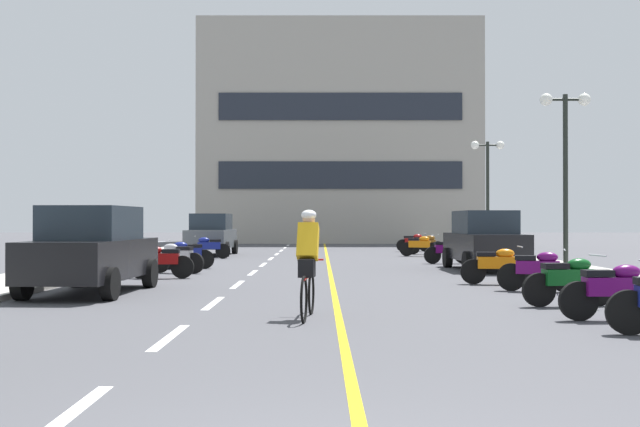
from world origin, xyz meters
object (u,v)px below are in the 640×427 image
(street_lamp_mid, at_px, (562,140))
(cyclist_rider, at_px, (305,261))
(parked_car_mid, at_px, (481,240))
(motorcycle_11, at_px, (417,245))
(parked_car_far, at_px, (208,234))
(motorcycle_7, at_px, (173,257))
(motorcycle_4, at_px, (535,270))
(motorcycle_12, at_px, (423,244))
(motorcycle_2, at_px, (611,289))
(motorcycle_8, at_px, (183,254))
(motorcycle_6, at_px, (157,261))
(parked_car_near, at_px, (88,250))
(motorcycle_13, at_px, (411,242))
(street_lamp_far, at_px, (484,170))
(motorcycle_10, at_px, (205,247))
(motorcycle_3, at_px, (566,280))
(motorcycle_5, at_px, (494,265))
(motorcycle_9, at_px, (445,250))

(street_lamp_mid, xyz_separation_m, cyclist_rider, (-7.26, -9.86, -2.95))
(parked_car_mid, height_order, motorcycle_11, parked_car_mid)
(parked_car_far, height_order, motorcycle_7, parked_car_far)
(motorcycle_4, bearing_deg, motorcycle_12, 89.70)
(motorcycle_2, relative_size, motorcycle_8, 1.01)
(parked_car_far, distance_m, motorcycle_11, 9.07)
(street_lamp_mid, bearing_deg, motorcycle_6, -170.38)
(street_lamp_mid, distance_m, motorcycle_7, 11.70)
(parked_car_near, height_order, motorcycle_13, parked_car_near)
(street_lamp_far, height_order, motorcycle_11, street_lamp_far)
(motorcycle_8, bearing_deg, parked_car_near, -94.27)
(street_lamp_far, bearing_deg, cyclist_rider, -109.80)
(motorcycle_10, bearing_deg, motorcycle_13, 37.09)
(street_lamp_far, bearing_deg, motorcycle_11, -167.78)
(motorcycle_11, distance_m, motorcycle_12, 1.94)
(street_lamp_far, distance_m, motorcycle_3, 19.60)
(motorcycle_5, bearing_deg, motorcycle_4, -76.07)
(motorcycle_5, distance_m, cyclist_rider, 7.56)
(street_lamp_far, xyz_separation_m, motorcycle_13, (-2.67, 4.23, -3.22))
(motorcycle_5, height_order, motorcycle_6, same)
(motorcycle_2, relative_size, motorcycle_6, 1.00)
(parked_car_far, distance_m, motorcycle_10, 3.05)
(motorcycle_12, bearing_deg, parked_car_near, -117.96)
(motorcycle_6, height_order, motorcycle_8, same)
(motorcycle_7, xyz_separation_m, motorcycle_12, (8.90, 11.98, 0.00))
(motorcycle_7, bearing_deg, motorcycle_5, -24.44)
(street_lamp_far, height_order, motorcycle_10, street_lamp_far)
(motorcycle_5, relative_size, motorcycle_6, 1.00)
(motorcycle_10, bearing_deg, motorcycle_8, -87.77)
(street_lamp_mid, relative_size, motorcycle_10, 2.99)
(motorcycle_4, xyz_separation_m, cyclist_rider, (-4.85, -4.32, 0.41))
(motorcycle_11, bearing_deg, motorcycle_13, 85.80)
(street_lamp_far, relative_size, motorcycle_13, 2.85)
(motorcycle_2, distance_m, motorcycle_13, 25.22)
(cyclist_rider, bearing_deg, motorcycle_2, -3.44)
(parked_car_mid, bearing_deg, motorcycle_4, -93.08)
(motorcycle_12, bearing_deg, street_lamp_mid, -79.13)
(parked_car_mid, relative_size, motorcycle_5, 2.50)
(motorcycle_4, distance_m, motorcycle_7, 10.44)
(parked_car_far, xyz_separation_m, motorcycle_7, (0.62, -11.18, -0.44))
(street_lamp_far, bearing_deg, parked_car_near, -125.72)
(street_lamp_far, distance_m, motorcycle_12, 4.26)
(motorcycle_7, height_order, motorcycle_8, same)
(motorcycle_7, height_order, motorcycle_12, same)
(motorcycle_6, relative_size, motorcycle_9, 1.00)
(parked_car_near, bearing_deg, motorcycle_9, 49.12)
(motorcycle_5, relative_size, motorcycle_7, 1.03)
(motorcycle_13, bearing_deg, motorcycle_11, -94.20)
(motorcycle_2, distance_m, motorcycle_4, 4.61)
(motorcycle_7, xyz_separation_m, motorcycle_13, (8.74, 15.00, 0.00))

